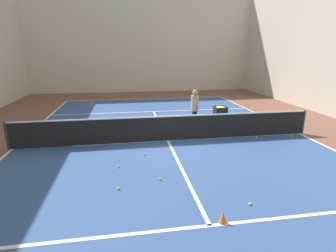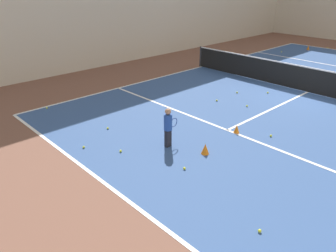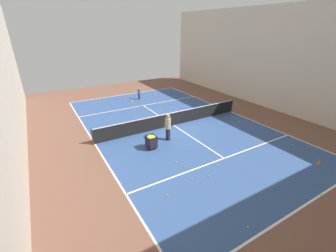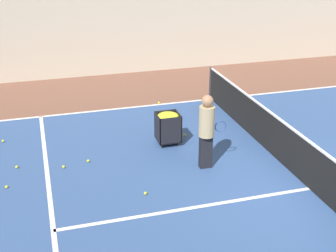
{
  "view_description": "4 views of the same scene",
  "coord_description": "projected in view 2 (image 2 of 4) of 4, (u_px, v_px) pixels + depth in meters",
  "views": [
    {
      "loc": [
        -1.65,
        -10.1,
        3.59
      ],
      "look_at": [
        0.0,
        0.0,
        0.65
      ],
      "focal_mm": 28.0,
      "sensor_mm": 36.0,
      "label": 1
    },
    {
      "loc": [
        5.61,
        -13.43,
        4.49
      ],
      "look_at": [
        -0.51,
        -7.67,
        0.65
      ],
      "focal_mm": 35.0,
      "sensor_mm": 36.0,
      "label": 2
    },
    {
      "loc": [
        8.45,
        13.43,
        6.95
      ],
      "look_at": [
        1.6,
        1.86,
        1.01
      ],
      "focal_mm": 24.0,
      "sensor_mm": 36.0,
      "label": 3
    },
    {
      "loc": [
        -7.7,
        5.5,
        5.37
      ],
      "look_at": [
        3.09,
        2.35,
        0.51
      ],
      "focal_mm": 50.0,
      "sensor_mm": 36.0,
      "label": 4
    }
  ],
  "objects": [
    {
      "name": "tennis_ball_2",
      "position": [
        328.0,
        48.0,
        22.53
      ],
      "size": [
        0.07,
        0.07,
        0.07
      ],
      "primitive_type": "sphere",
      "color": "yellow",
      "rests_on": "ground"
    },
    {
      "name": "training_cone_1",
      "position": [
        237.0,
        129.0,
        10.28
      ],
      "size": [
        0.19,
        0.19,
        0.27
      ],
      "primitive_type": "cone",
      "color": "orange",
      "rests_on": "ground"
    },
    {
      "name": "player_near_baseline",
      "position": [
        168.0,
        125.0,
        9.24
      ],
      "size": [
        0.25,
        0.56,
        1.18
      ],
      "rotation": [
        0.0,
        0.0,
        1.63
      ],
      "color": "black",
      "rests_on": "ground"
    },
    {
      "name": "tennis_ball_0",
      "position": [
        237.0,
        92.0,
        13.83
      ],
      "size": [
        0.07,
        0.07,
        0.07
      ],
      "primitive_type": "sphere",
      "color": "yellow",
      "rests_on": "ground"
    },
    {
      "name": "tennis_ball_3",
      "position": [
        108.0,
        128.0,
        10.56
      ],
      "size": [
        0.07,
        0.07,
        0.07
      ],
      "primitive_type": "sphere",
      "color": "yellow",
      "rests_on": "ground"
    },
    {
      "name": "line_centre_service",
      "position": [
        307.0,
        92.0,
        13.95
      ],
      "size": [
        0.1,
        11.07,
        0.0
      ],
      "primitive_type": "cube",
      "color": "white",
      "rests_on": "ground"
    },
    {
      "name": "tennis_ball_19",
      "position": [
        271.0,
        136.0,
        10.06
      ],
      "size": [
        0.07,
        0.07,
        0.07
      ],
      "primitive_type": "sphere",
      "color": "yellow",
      "rests_on": "ground"
    },
    {
      "name": "tennis_ball_7",
      "position": [
        184.0,
        168.0,
        8.35
      ],
      "size": [
        0.07,
        0.07,
        0.07
      ],
      "primitive_type": "sphere",
      "color": "yellow",
      "rests_on": "ground"
    },
    {
      "name": "tennis_ball_26",
      "position": [
        217.0,
        100.0,
        12.94
      ],
      "size": [
        0.07,
        0.07,
        0.07
      ],
      "primitive_type": "sphere",
      "color": "yellow",
      "rests_on": "ground"
    },
    {
      "name": "training_cone_0",
      "position": [
        308.0,
        47.0,
        21.98
      ],
      "size": [
        0.19,
        0.19,
        0.32
      ],
      "primitive_type": "cone",
      "color": "orange",
      "rests_on": "ground"
    },
    {
      "name": "tennis_ball_8",
      "position": [
        47.0,
        108.0,
        12.18
      ],
      "size": [
        0.07,
        0.07,
        0.07
      ],
      "primitive_type": "sphere",
      "color": "yellow",
      "rests_on": "ground"
    },
    {
      "name": "tennis_net",
      "position": [
        309.0,
        80.0,
        13.72
      ],
      "size": [
        12.29,
        0.1,
        1.08
      ],
      "color": "#2D2D33",
      "rests_on": "ground"
    },
    {
      "name": "training_cone_2",
      "position": [
        205.0,
        149.0,
        9.05
      ],
      "size": [
        0.22,
        0.22,
        0.3
      ],
      "primitive_type": "cone",
      "color": "orange",
      "rests_on": "ground"
    },
    {
      "name": "tennis_ball_14",
      "position": [
        271.0,
        71.0,
        17.01
      ],
      "size": [
        0.07,
        0.07,
        0.07
      ],
      "primitive_type": "sphere",
      "color": "yellow",
      "rests_on": "ground"
    },
    {
      "name": "tennis_ball_20",
      "position": [
        260.0,
        231.0,
        6.29
      ],
      "size": [
        0.07,
        0.07,
        0.07
      ],
      "primitive_type": "sphere",
      "color": "yellow",
      "rests_on": "ground"
    },
    {
      "name": "ground_plane",
      "position": [
        307.0,
        92.0,
        13.95
      ],
      "size": [
        31.65,
        31.65,
        0.0
      ],
      "primitive_type": "plane",
      "color": "brown"
    },
    {
      "name": "line_service_near",
      "position": [
        227.0,
        130.0,
        10.5
      ],
      "size": [
        11.99,
        0.1,
        0.0
      ],
      "primitive_type": "cube",
      "color": "white",
      "rests_on": "ground"
    },
    {
      "name": "tennis_ball_23",
      "position": [
        166.0,
        138.0,
        9.91
      ],
      "size": [
        0.07,
        0.07,
        0.07
      ],
      "primitive_type": "sphere",
      "color": "yellow",
      "rests_on": "ground"
    },
    {
      "name": "line_baseline_near",
      "position": [
        109.0,
        186.0,
        7.68
      ],
      "size": [
        11.99,
        0.1,
        0.0
      ],
      "primitive_type": "cube",
      "color": "white",
      "rests_on": "ground"
    },
    {
      "name": "tennis_ball_18",
      "position": [
        84.0,
        147.0,
        9.39
      ],
      "size": [
        0.07,
        0.07,
        0.07
      ],
      "primitive_type": "sphere",
      "color": "yellow",
      "rests_on": "ground"
    },
    {
      "name": "line_sideline_left",
      "position": [
        201.0,
        67.0,
        17.92
      ],
      "size": [
        0.1,
        20.12,
        0.0
      ],
      "primitive_type": "cube",
      "color": "white",
      "rests_on": "ground"
    },
    {
      "name": "court_playing_area",
      "position": [
        307.0,
        92.0,
        13.95
      ],
      "size": [
        11.99,
        20.12,
        0.0
      ],
      "color": "#335189",
      "rests_on": "ground"
    },
    {
      "name": "tennis_ball_1",
      "position": [
        247.0,
        106.0,
        12.38
      ],
      "size": [
        0.07,
        0.07,
        0.07
      ],
      "primitive_type": "sphere",
      "color": "yellow",
      "rests_on": "ground"
    },
    {
      "name": "tennis_ball_15",
      "position": [
        282.0,
        52.0,
        21.29
      ],
      "size": [
        0.07,
        0.07,
        0.07
      ],
      "primitive_type": "sphere",
      "color": "yellow",
      "rests_on": "ground"
    },
    {
      "name": "tennis_ball_11",
      "position": [
        268.0,
        93.0,
        13.8
      ],
      "size": [
        0.07,
        0.07,
        0.07
      ],
      "primitive_type": "sphere",
      "color": "yellow",
      "rests_on": "ground"
    },
    {
      "name": "tennis_ball_21",
      "position": [
        240.0,
        63.0,
        18.47
      ],
      "size": [
        0.07,
        0.07,
        0.07
      ],
      "primitive_type": "sphere",
      "color": "yellow",
      "rests_on": "ground"
    },
    {
      "name": "tennis_ball_24",
      "position": [
        121.0,
        151.0,
        9.18
      ],
      "size": [
        0.07,
        0.07,
        0.07
      ],
      "primitive_type": "sphere",
      "color": "yellow",
      "rests_on": "ground"
    }
  ]
}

